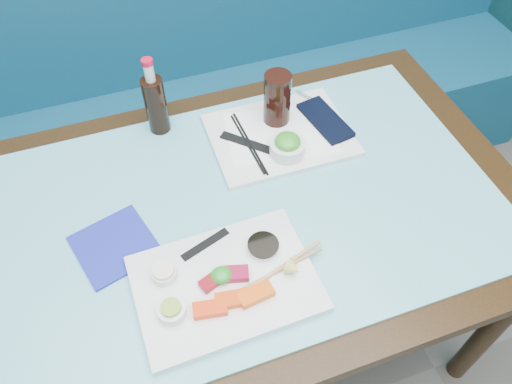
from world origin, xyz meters
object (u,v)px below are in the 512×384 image
object	(u,v)px
seaweed_bowl	(287,148)
cola_glass	(277,99)
sashimi_plate	(226,284)
cola_bottle_body	(156,105)
booth_bench	(183,108)
serving_tray	(280,135)
blue_napkin	(115,246)
dining_table	(250,226)

from	to	relation	value
seaweed_bowl	cola_glass	xyz separation A→B (m)	(0.02, 0.13, 0.06)
sashimi_plate	cola_bottle_body	size ratio (longest dim) A/B	2.31
sashimi_plate	seaweed_bowl	world-z (taller)	seaweed_bowl
booth_bench	cola_bottle_body	distance (m)	0.70
booth_bench	serving_tray	size ratio (longest dim) A/B	7.93
sashimi_plate	blue_napkin	world-z (taller)	sashimi_plate
booth_bench	cola_glass	size ratio (longest dim) A/B	19.73
sashimi_plate	blue_napkin	bearing A→B (deg)	137.97
sashimi_plate	cola_bottle_body	distance (m)	0.54
booth_bench	cola_bottle_body	xyz separation A→B (m)	(-0.15, -0.50, 0.47)
seaweed_bowl	cola_bottle_body	bearing A→B (deg)	143.17
cola_glass	cola_bottle_body	world-z (taller)	cola_bottle_body
booth_bench	seaweed_bowl	distance (m)	0.84
cola_glass	cola_bottle_body	bearing A→B (deg)	163.99
serving_tray	blue_napkin	world-z (taller)	serving_tray
serving_tray	cola_bottle_body	size ratio (longest dim) A/B	2.26
blue_napkin	cola_bottle_body	bearing A→B (deg)	62.15
dining_table	sashimi_plate	world-z (taller)	sashimi_plate
booth_bench	blue_napkin	size ratio (longest dim) A/B	17.63
seaweed_bowl	blue_napkin	distance (m)	0.50
dining_table	blue_napkin	distance (m)	0.35
booth_bench	sashimi_plate	xyz separation A→B (m)	(-0.12, -1.03, 0.39)
cola_glass	blue_napkin	distance (m)	0.57
dining_table	blue_napkin	xyz separation A→B (m)	(-0.33, -0.01, 0.09)
sashimi_plate	cola_bottle_body	xyz separation A→B (m)	(-0.03, 0.53, 0.07)
cola_glass	seaweed_bowl	bearing A→B (deg)	-98.75
dining_table	cola_bottle_body	xyz separation A→B (m)	(-0.15, 0.34, 0.18)
blue_napkin	sashimi_plate	bearing A→B (deg)	-40.88
blue_napkin	cola_glass	bearing A→B (deg)	27.67
booth_bench	sashimi_plate	bearing A→B (deg)	-96.78
sashimi_plate	cola_bottle_body	bearing A→B (deg)	91.53
serving_tray	cola_glass	distance (m)	0.10
serving_tray	cola_glass	bearing A→B (deg)	80.44
sashimi_plate	serving_tray	bearing A→B (deg)	53.28
cola_bottle_body	blue_napkin	bearing A→B (deg)	-117.85
serving_tray	dining_table	bearing A→B (deg)	-127.79
booth_bench	dining_table	xyz separation A→B (m)	(0.00, -0.84, 0.29)
serving_tray	blue_napkin	xyz separation A→B (m)	(-0.49, -0.21, -0.00)
dining_table	cola_glass	xyz separation A→B (m)	(0.17, 0.25, 0.18)
booth_bench	serving_tray	world-z (taller)	booth_bench
cola_bottle_body	blue_napkin	world-z (taller)	cola_bottle_body
dining_table	serving_tray	bearing A→B (deg)	51.46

